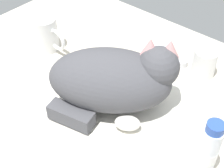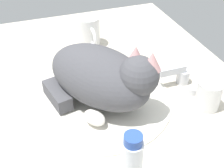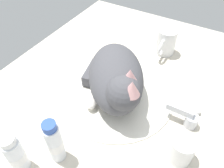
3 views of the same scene
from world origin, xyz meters
TOP-DOWN VIEW (x-y plane):
  - ground_plane at (0.00, 0.00)cm, footprint 110.00×82.50cm
  - sink_basin at (0.00, 0.00)cm, footprint 36.74×36.74cm
  - faucet at (0.00, 23.02)cm, footprint 13.09×9.36cm
  - cat at (1.17, 0.77)cm, footprint 32.02×28.63cm
  - coffee_mug at (-28.59, 5.49)cm, footprint 11.66×7.23cm
  - rinse_cup at (11.00, 24.42)cm, footprint 6.07×6.07cm
  - toothpaste_bottle at (25.79, -2.06)cm, footprint 3.86×3.86cm

SIDE VIEW (x-z plane):
  - ground_plane at x=0.00cm, z-range -3.00..0.00cm
  - sink_basin at x=0.00cm, z-range 0.00..0.90cm
  - faucet at x=0.00cm, z-range -0.45..5.40cm
  - rinse_cup at x=11.00cm, z-range 0.00..7.35cm
  - coffee_mug at x=-28.59cm, z-range 0.00..9.77cm
  - toothpaste_bottle at x=25.79cm, z-range -0.47..13.31cm
  - cat at x=1.17cm, z-range -0.12..16.55cm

